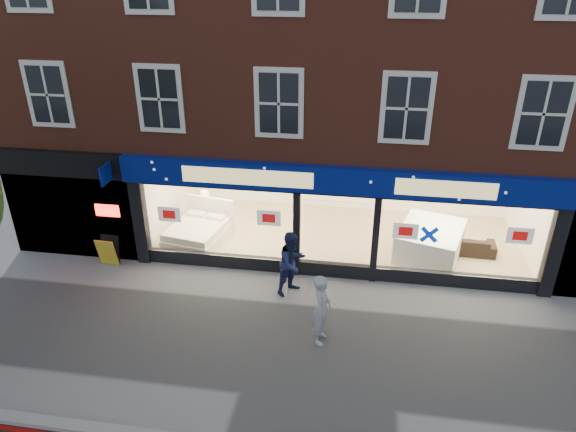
% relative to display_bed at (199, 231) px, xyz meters
% --- Properties ---
extents(ground, '(120.00, 120.00, 0.00)m').
position_rel_display_bed_xyz_m(ground, '(4.28, -4.33, -0.41)').
color(ground, gray).
rests_on(ground, ground).
extents(showroom_floor, '(11.00, 4.50, 0.10)m').
position_rel_display_bed_xyz_m(showroom_floor, '(4.28, 0.92, -0.36)').
color(showroom_floor, tan).
rests_on(showroom_floor, ground).
extents(building, '(19.00, 8.26, 10.30)m').
position_rel_display_bed_xyz_m(building, '(4.26, 2.60, 6.26)').
color(building, brown).
rests_on(building, ground).
extents(display_bed, '(1.90, 2.18, 1.09)m').
position_rel_display_bed_xyz_m(display_bed, '(0.00, 0.00, 0.00)').
color(display_bed, white).
rests_on(display_bed, showroom_floor).
extents(bedside_table, '(0.53, 0.53, 0.55)m').
position_rel_display_bed_xyz_m(bedside_table, '(-0.12, 1.18, -0.03)').
color(bedside_table, brown).
rests_on(bedside_table, showroom_floor).
extents(mattress_stack, '(2.23, 2.53, 0.84)m').
position_rel_display_bed_xyz_m(mattress_stack, '(6.97, 0.24, 0.11)').
color(mattress_stack, white).
rests_on(mattress_stack, showroom_floor).
extents(sofa, '(1.82, 0.78, 0.52)m').
position_rel_display_bed_xyz_m(sofa, '(7.98, 0.49, -0.05)').
color(sofa, black).
rests_on(sofa, showroom_floor).
extents(a_board, '(0.58, 0.39, 0.87)m').
position_rel_display_bed_xyz_m(a_board, '(-2.16, -1.63, 0.03)').
color(a_board, gold).
rests_on(a_board, ground).
extents(pedestrian_grey, '(0.49, 0.68, 1.74)m').
position_rel_display_bed_xyz_m(pedestrian_grey, '(4.17, -4.02, 0.46)').
color(pedestrian_grey, '#9C9FA3').
rests_on(pedestrian_grey, ground).
extents(pedestrian_blue, '(1.05, 1.08, 1.76)m').
position_rel_display_bed_xyz_m(pedestrian_blue, '(3.24, -2.18, 0.47)').
color(pedestrian_blue, '#1A2049').
rests_on(pedestrian_blue, ground).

